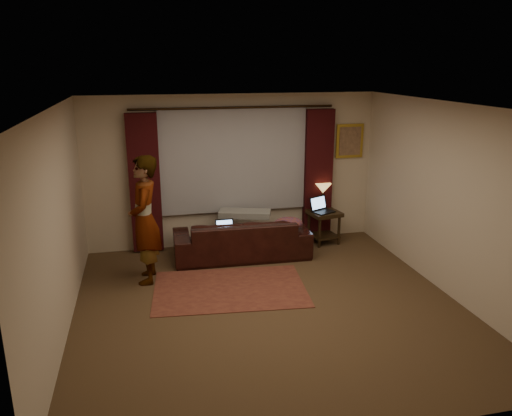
{
  "coord_description": "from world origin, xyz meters",
  "views": [
    {
      "loc": [
        -1.5,
        -5.77,
        3.1
      ],
      "look_at": [
        0.1,
        1.2,
        1.0
      ],
      "focal_mm": 35.0,
      "sensor_mm": 36.0,
      "label": 1
    }
  ],
  "objects_px": {
    "laptop_sofa": "(226,228)",
    "laptop_table": "(324,205)",
    "tiffany_lamp": "(323,196)",
    "end_table": "(324,227)",
    "sofa": "(242,231)",
    "person": "(145,220)"
  },
  "relations": [
    {
      "from": "laptop_sofa",
      "to": "laptop_table",
      "type": "distance_m",
      "value": 1.83
    },
    {
      "from": "tiffany_lamp",
      "to": "end_table",
      "type": "bearing_deg",
      "value": -97.82
    },
    {
      "from": "laptop_table",
      "to": "sofa",
      "type": "bearing_deg",
      "value": 164.93
    },
    {
      "from": "laptop_table",
      "to": "person",
      "type": "xyz_separation_m",
      "value": [
        -3.04,
        -0.88,
        0.22
      ]
    },
    {
      "from": "sofa",
      "to": "person",
      "type": "bearing_deg",
      "value": 23.33
    },
    {
      "from": "sofa",
      "to": "laptop_sofa",
      "type": "distance_m",
      "value": 0.32
    },
    {
      "from": "laptop_sofa",
      "to": "laptop_table",
      "type": "height_order",
      "value": "laptop_table"
    },
    {
      "from": "sofa",
      "to": "end_table",
      "type": "height_order",
      "value": "sofa"
    },
    {
      "from": "person",
      "to": "sofa",
      "type": "bearing_deg",
      "value": 115.68
    },
    {
      "from": "end_table",
      "to": "person",
      "type": "distance_m",
      "value": 3.28
    },
    {
      "from": "laptop_sofa",
      "to": "laptop_table",
      "type": "bearing_deg",
      "value": 10.83
    },
    {
      "from": "sofa",
      "to": "laptop_table",
      "type": "xyz_separation_m",
      "value": [
        1.51,
        0.27,
        0.27
      ]
    },
    {
      "from": "end_table",
      "to": "tiffany_lamp",
      "type": "relative_size",
      "value": 1.26
    },
    {
      "from": "laptop_table",
      "to": "person",
      "type": "bearing_deg",
      "value": 170.84
    },
    {
      "from": "tiffany_lamp",
      "to": "laptop_table",
      "type": "xyz_separation_m",
      "value": [
        -0.06,
        -0.22,
        -0.1
      ]
    },
    {
      "from": "laptop_sofa",
      "to": "person",
      "type": "height_order",
      "value": "person"
    },
    {
      "from": "sofa",
      "to": "person",
      "type": "relative_size",
      "value": 1.18
    },
    {
      "from": "sofa",
      "to": "laptop_sofa",
      "type": "height_order",
      "value": "sofa"
    },
    {
      "from": "sofa",
      "to": "tiffany_lamp",
      "type": "distance_m",
      "value": 1.69
    },
    {
      "from": "sofa",
      "to": "person",
      "type": "xyz_separation_m",
      "value": [
        -1.53,
        -0.6,
        0.49
      ]
    },
    {
      "from": "laptop_sofa",
      "to": "person",
      "type": "xyz_separation_m",
      "value": [
        -1.25,
        -0.5,
        0.38
      ]
    },
    {
      "from": "end_table",
      "to": "person",
      "type": "relative_size",
      "value": 0.31
    }
  ]
}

